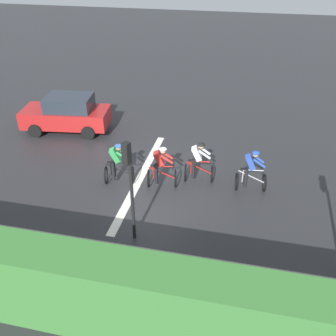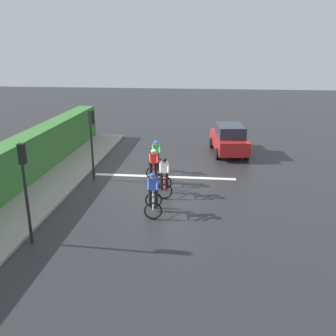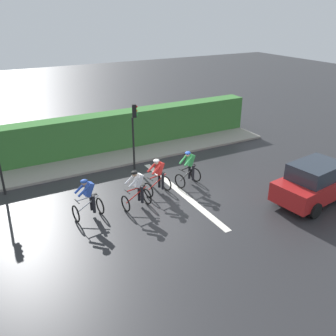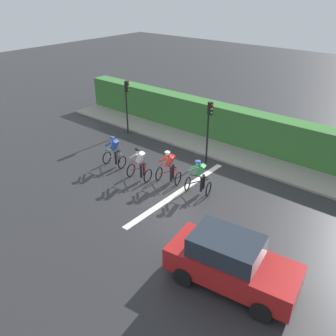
# 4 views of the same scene
# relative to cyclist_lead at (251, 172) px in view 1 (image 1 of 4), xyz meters

# --- Properties ---
(ground_plane) EXTENTS (80.00, 80.00, 0.00)m
(ground_plane) POSITION_rel_cyclist_lead_xyz_m (0.06, -3.88, -0.80)
(ground_plane) COLOR #28282B
(sidewalk_kerb) EXTENTS (2.80, 20.80, 0.12)m
(sidewalk_kerb) POSITION_rel_cyclist_lead_xyz_m (5.32, -1.88, -0.74)
(sidewalk_kerb) COLOR gray
(sidewalk_kerb) RESTS_ON ground
(stone_wall_low) EXTENTS (0.44, 20.80, 0.70)m
(stone_wall_low) POSITION_rel_cyclist_lead_xyz_m (6.22, -1.88, -0.45)
(stone_wall_low) COLOR tan
(stone_wall_low) RESTS_ON ground
(hedge_wall) EXTENTS (1.10, 20.80, 2.15)m
(hedge_wall) POSITION_rel_cyclist_lead_xyz_m (6.52, -1.88, 0.28)
(hedge_wall) COLOR #387533
(hedge_wall) RESTS_ON ground
(road_marking_stop_line) EXTENTS (7.00, 0.30, 0.01)m
(road_marking_stop_line) POSITION_rel_cyclist_lead_xyz_m (0.06, -4.19, -0.79)
(road_marking_stop_line) COLOR silver
(road_marking_stop_line) RESTS_ON ground
(cyclist_lead) EXTENTS (0.82, 1.16, 1.66)m
(cyclist_lead) POSITION_rel_cyclist_lead_xyz_m (0.00, 0.00, 0.00)
(cyclist_lead) COLOR black
(cyclist_lead) RESTS_ON ground
(cyclist_second) EXTENTS (0.82, 1.16, 1.66)m
(cyclist_second) POSITION_rel_cyclist_lead_xyz_m (-0.19, -1.97, 0.00)
(cyclist_second) COLOR black
(cyclist_second) RESTS_ON ground
(cyclist_mid) EXTENTS (0.89, 1.20, 1.66)m
(cyclist_mid) POSITION_rel_cyclist_lead_xyz_m (0.46, -3.27, 0.00)
(cyclist_mid) COLOR black
(cyclist_mid) RESTS_ON ground
(cyclist_fourth) EXTENTS (0.91, 1.21, 1.66)m
(cyclist_fourth) POSITION_rel_cyclist_lead_xyz_m (0.58, -4.91, 0.00)
(cyclist_fourth) COLOR black
(cyclist_fourth) RESTS_ON ground
(car_red) EXTENTS (2.29, 4.29, 1.76)m
(car_red) POSITION_rel_cyclist_lead_xyz_m (-3.26, -8.80, 0.08)
(car_red) COLOR #B21E1E
(car_red) RESTS_ON ground
(traffic_light_near_crossing) EXTENTS (0.26, 0.30, 3.34)m
(traffic_light_near_crossing) POSITION_rel_cyclist_lead_xyz_m (3.39, -3.47, 1.43)
(traffic_light_near_crossing) COLOR black
(traffic_light_near_crossing) RESTS_ON ground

